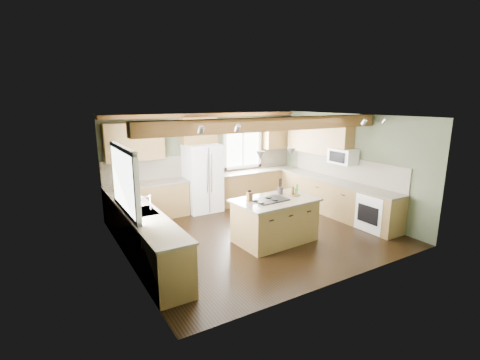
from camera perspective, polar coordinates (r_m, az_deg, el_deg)
floor at (r=7.93m, az=2.53°, el=-8.71°), size 5.60×5.60×0.00m
ceiling at (r=7.38m, az=2.74°, el=10.40°), size 5.60×5.60×0.00m
wall_back at (r=9.69m, az=-5.53°, el=3.25°), size 5.60×0.00×5.60m
wall_left at (r=6.48m, az=-18.53°, el=-2.27°), size 0.00×5.00×5.00m
wall_right at (r=9.36m, az=17.11°, el=2.38°), size 0.00×5.00×5.00m
ceiling_beam at (r=6.92m, az=5.33°, el=9.12°), size 5.55×0.26×0.26m
soffit_trim at (r=9.47m, az=-5.44°, el=10.57°), size 5.55×0.20×0.10m
backsplash_back at (r=9.70m, az=-5.49°, el=2.71°), size 5.58×0.03×0.58m
backsplash_right at (r=9.40m, az=16.79°, el=1.88°), size 0.03×3.70×0.58m
base_cab_back_left at (r=9.00m, az=-14.94°, el=-3.52°), size 2.02×0.60×0.88m
counter_back_left at (r=8.89m, az=-15.12°, el=-0.68°), size 2.06×0.64×0.04m
base_cab_back_right at (r=10.33m, az=2.77°, el=-0.97°), size 2.62×0.60×0.88m
counter_back_right at (r=10.23m, az=2.80°, el=1.53°), size 2.66×0.64×0.04m
base_cab_left at (r=6.86m, az=-15.63°, el=-8.81°), size 0.60×3.70×0.88m
counter_left at (r=6.71m, az=-15.87°, el=-5.16°), size 0.64×3.74×0.04m
base_cab_right at (r=9.37m, az=15.30°, el=-2.90°), size 0.60×3.70×0.88m
counter_right at (r=9.25m, az=15.47°, el=-0.16°), size 0.64×3.74×0.04m
upper_cab_back_left at (r=8.78m, az=-17.01°, el=6.01°), size 1.40×0.35×0.90m
upper_cab_over_fridge at (r=9.30m, az=-6.87°, el=8.09°), size 0.96×0.35×0.70m
upper_cab_right at (r=9.77m, az=12.76°, el=6.91°), size 0.35×2.20×0.90m
upper_cab_back_corner at (r=10.64m, az=6.16°, el=7.63°), size 0.90×0.35×0.90m
window_left at (r=6.48m, az=-18.61°, el=-0.01°), size 0.04×1.60×1.05m
window_back at (r=10.18m, az=0.37°, el=5.20°), size 1.10×0.04×1.00m
sink at (r=6.70m, az=-15.87°, el=-5.11°), size 0.50×0.65×0.03m
faucet at (r=6.71m, az=-14.47°, el=-3.72°), size 0.02×0.02×0.28m
dishwasher at (r=5.72m, az=-11.94°, el=-13.25°), size 0.60×0.60×0.84m
oven at (r=8.56m, az=21.51°, el=-4.94°), size 0.60×0.72×0.84m
microwave at (r=9.12m, az=16.52°, el=3.75°), size 0.40×0.70×0.38m
pendant_left at (r=6.81m, az=3.37°, el=4.08°), size 0.18×0.18×0.16m
pendant_right at (r=7.31m, az=8.41°, el=4.59°), size 0.18×0.18×0.16m
refrigerator at (r=9.31m, az=-6.15°, el=0.32°), size 0.90×0.74×1.80m
island at (r=7.41m, az=5.72°, el=-6.73°), size 1.65×1.06×0.88m
island_top at (r=7.27m, az=5.80°, el=-3.31°), size 1.77×1.17×0.04m
cooktop at (r=7.18m, az=4.98°, el=-3.25°), size 0.72×0.50×0.02m
knife_block at (r=7.08m, az=1.58°, el=-2.73°), size 0.12×0.10×0.19m
utensil_crock at (r=7.64m, az=6.61°, el=-1.73°), size 0.13×0.13×0.16m
bottle_tray at (r=7.61m, az=8.95°, el=-1.61°), size 0.31×0.31×0.23m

